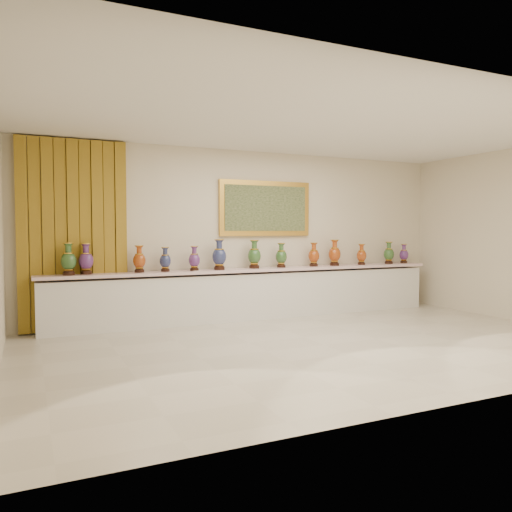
{
  "coord_description": "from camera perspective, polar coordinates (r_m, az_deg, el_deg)",
  "views": [
    {
      "loc": [
        -3.7,
        -5.77,
        1.58
      ],
      "look_at": [
        -0.25,
        1.7,
        1.15
      ],
      "focal_mm": 35.0,
      "sensor_mm": 36.0,
      "label": 1
    }
  ],
  "objects": [
    {
      "name": "counter",
      "position": [
        8.92,
        -0.07,
        -4.38
      ],
      "size": [
        7.28,
        0.48,
        0.9
      ],
      "color": "white",
      "rests_on": "ground"
    },
    {
      "name": "ground",
      "position": [
        7.03,
        7.8,
        -10.04
      ],
      "size": [
        8.0,
        8.0,
        0.0
      ],
      "primitive_type": "plane",
      "color": "beige",
      "rests_on": "ground"
    },
    {
      "name": "vase_1",
      "position": [
        8.09,
        -18.85,
        -0.48
      ],
      "size": [
        0.26,
        0.26,
        0.48
      ],
      "rotation": [
        0.0,
        0.0,
        0.22
      ],
      "color": "black",
      "rests_on": "counter"
    },
    {
      "name": "vase_2",
      "position": [
        8.22,
        -13.19,
        -0.48
      ],
      "size": [
        0.26,
        0.26,
        0.43
      ],
      "rotation": [
        0.0,
        0.0,
        0.37
      ],
      "color": "black",
      "rests_on": "counter"
    },
    {
      "name": "vase_6",
      "position": [
        8.85,
        -0.19,
        0.04
      ],
      "size": [
        0.24,
        0.24,
        0.5
      ],
      "rotation": [
        0.0,
        0.0,
        -0.04
      ],
      "color": "black",
      "rests_on": "counter"
    },
    {
      "name": "label_card",
      "position": [
        8.33,
        -6.83,
        -1.71
      ],
      "size": [
        0.1,
        0.06,
        0.0
      ],
      "primitive_type": "cube",
      "color": "white",
      "rests_on": "counter"
    },
    {
      "name": "vase_11",
      "position": [
        10.4,
        14.94,
        0.23
      ],
      "size": [
        0.26,
        0.26,
        0.44
      ],
      "rotation": [
        0.0,
        0.0,
        -0.3
      ],
      "color": "black",
      "rests_on": "counter"
    },
    {
      "name": "vase_10",
      "position": [
        10.0,
        11.97,
        0.07
      ],
      "size": [
        0.24,
        0.24,
        0.41
      ],
      "rotation": [
        0.0,
        0.0,
        0.31
      ],
      "color": "black",
      "rests_on": "counter"
    },
    {
      "name": "vase_0",
      "position": [
        8.02,
        -20.63,
        -0.5
      ],
      "size": [
        0.29,
        0.29,
        0.49
      ],
      "rotation": [
        0.0,
        0.0,
        -0.34
      ],
      "color": "black",
      "rests_on": "counter"
    },
    {
      "name": "vase_5",
      "position": [
        8.54,
        -4.22,
        -0.02
      ],
      "size": [
        0.26,
        0.26,
        0.52
      ],
      "rotation": [
        0.0,
        0.0,
        -0.06
      ],
      "color": "black",
      "rests_on": "counter"
    },
    {
      "name": "vase_12",
      "position": [
        10.71,
        16.55,
        0.16
      ],
      "size": [
        0.24,
        0.24,
        0.39
      ],
      "rotation": [
        0.0,
        0.0,
        -0.41
      ],
      "color": "black",
      "rests_on": "counter"
    },
    {
      "name": "vase_8",
      "position": [
        9.42,
        6.62,
        0.04
      ],
      "size": [
        0.22,
        0.22,
        0.45
      ],
      "rotation": [
        0.0,
        0.0,
        -0.09
      ],
      "color": "black",
      "rests_on": "counter"
    },
    {
      "name": "room",
      "position": [
        8.3,
        -16.49,
        2.83
      ],
      "size": [
        8.0,
        8.0,
        8.0
      ],
      "color": "beige",
      "rests_on": "ground"
    },
    {
      "name": "vase_4",
      "position": [
        8.4,
        -7.07,
        -0.42
      ],
      "size": [
        0.25,
        0.25,
        0.41
      ],
      "rotation": [
        0.0,
        0.0,
        -0.42
      ],
      "color": "black",
      "rests_on": "counter"
    },
    {
      "name": "vase_3",
      "position": [
        8.3,
        -10.33,
        -0.52
      ],
      "size": [
        0.22,
        0.22,
        0.4
      ],
      "rotation": [
        0.0,
        0.0,
        0.17
      ],
      "color": "black",
      "rests_on": "counter"
    },
    {
      "name": "vase_7",
      "position": [
        9.07,
        2.91,
        -0.05
      ],
      "size": [
        0.21,
        0.21,
        0.44
      ],
      "rotation": [
        0.0,
        0.0,
        -0.02
      ],
      "color": "black",
      "rests_on": "counter"
    },
    {
      "name": "vase_9",
      "position": [
        9.65,
        8.97,
        0.23
      ],
      "size": [
        0.26,
        0.26,
        0.5
      ],
      "rotation": [
        0.0,
        0.0,
        0.15
      ],
      "color": "black",
      "rests_on": "counter"
    }
  ]
}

